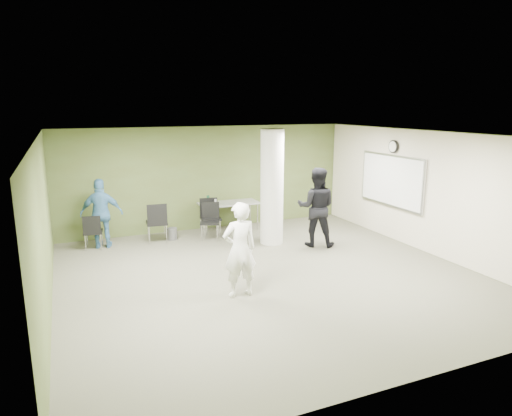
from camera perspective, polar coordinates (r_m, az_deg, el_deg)
name	(u,v)px	position (r m, az deg, el deg)	size (l,w,h in m)	color
floor	(268,275)	(9.28, 1.57, -8.39)	(8.00, 8.00, 0.00)	#555644
ceiling	(269,135)	(8.68, 1.68, 9.13)	(8.00, 8.00, 0.00)	white
wall_back	(208,178)	(12.56, -6.02, 3.74)	(8.00, 0.02, 2.80)	#4E5829
wall_left	(43,229)	(8.11, -25.03, -2.36)	(0.02, 8.00, 2.80)	#4E5829
wall_right_cream	(428,192)	(11.12, 20.71, 1.83)	(0.02, 8.00, 2.80)	beige
column	(272,187)	(11.07, 2.01, 2.60)	(0.56, 0.56, 2.80)	silver
whiteboard	(391,181)	(11.94, 16.53, 3.31)	(0.05, 2.30, 1.30)	silver
wall_clock	(393,147)	(11.84, 16.79, 7.37)	(0.06, 0.32, 0.32)	black
folding_table	(228,204)	(12.39, -3.50, 0.46)	(1.63, 0.73, 1.02)	gray
wastebasket	(172,234)	(11.83, -10.45, -3.17)	(0.26, 0.26, 0.30)	#4C4C4C
chair_back_left	(93,230)	(11.40, -19.75, -2.57)	(0.48, 0.48, 0.84)	black
chair_back_right	(157,220)	(11.49, -12.28, -1.44)	(0.55, 0.55, 1.01)	black
chair_table_left	(210,214)	(11.94, -5.80, -0.76)	(0.53, 0.53, 0.98)	black
chair_table_right	(210,218)	(11.67, -5.73, -1.24)	(0.61, 0.61, 0.93)	black
woman_white	(240,250)	(8.05, -2.06, -5.23)	(0.63, 0.41, 1.72)	white
man_black	(316,207)	(11.04, 7.55, 0.11)	(0.93, 0.72, 1.91)	black
man_blue	(102,214)	(11.40, -18.73, -0.68)	(0.98, 0.41, 1.67)	teal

